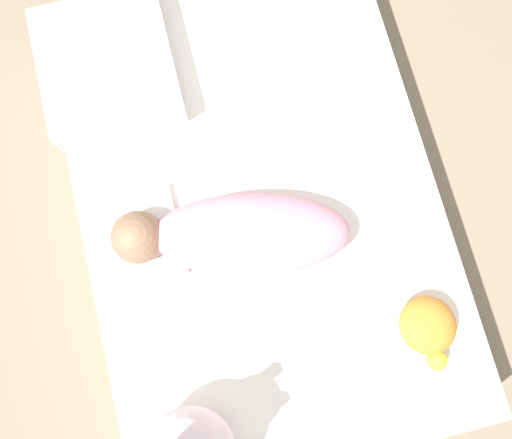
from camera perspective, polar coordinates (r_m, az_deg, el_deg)
The scene contains 6 objects.
ground_plane at distance 1.42m, azimuth 0.43°, elevation -0.30°, with size 12.00×12.00×0.00m, color #7A6B56.
bed_mattress at distance 1.32m, azimuth 0.46°, elevation 0.44°, with size 1.24×0.88×0.20m.
burp_cloth at distance 1.24m, azimuth -13.28°, elevation -2.16°, with size 0.22×0.20×0.02m.
swaddled_baby at distance 1.15m, azimuth -2.40°, elevation -1.73°, with size 0.29×0.56×0.13m.
pillow at distance 1.36m, azimuth -16.56°, elevation 16.43°, with size 0.35×0.32×0.08m.
turtle_plush at distance 1.22m, azimuth 19.08°, elevation -11.60°, with size 0.17×0.13×0.08m.
Camera 1 is at (0.23, -0.07, 1.40)m, focal length 35.00 mm.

